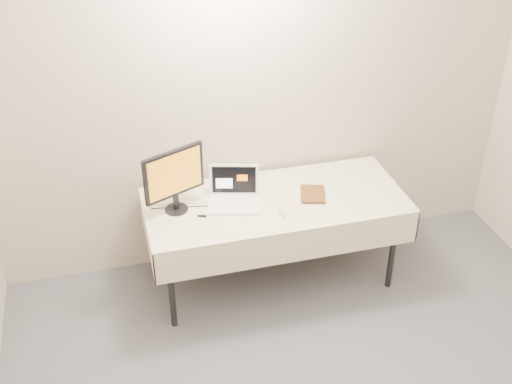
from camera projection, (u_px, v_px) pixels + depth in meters
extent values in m
cube|color=beige|center=(259.00, 95.00, 4.61)|extent=(4.00, 0.10, 2.70)
cylinder|color=black|center=(171.00, 288.00, 4.36)|extent=(0.04, 0.04, 0.69)
cylinder|color=black|center=(393.00, 250.00, 4.72)|extent=(0.04, 0.04, 0.69)
cylinder|color=black|center=(160.00, 237.00, 4.84)|extent=(0.04, 0.04, 0.69)
cylinder|color=black|center=(361.00, 206.00, 5.20)|extent=(0.04, 0.04, 0.69)
cube|color=gray|center=(275.00, 203.00, 4.58)|extent=(1.80, 0.75, 0.04)
cube|color=beige|center=(275.00, 200.00, 4.57)|extent=(1.86, 0.81, 0.01)
cube|color=beige|center=(292.00, 248.00, 4.31)|extent=(1.86, 0.01, 0.25)
cube|color=beige|center=(261.00, 186.00, 4.97)|extent=(1.86, 0.01, 0.25)
cube|color=beige|center=(147.00, 234.00, 4.44)|extent=(0.01, 0.81, 0.25)
cube|color=beige|center=(393.00, 197.00, 4.84)|extent=(0.01, 0.81, 0.25)
cube|color=white|center=(234.00, 205.00, 4.49)|extent=(0.40, 0.33, 0.02)
cube|color=white|center=(234.00, 179.00, 4.54)|extent=(0.35, 0.14, 0.23)
cube|color=black|center=(234.00, 179.00, 4.54)|extent=(0.31, 0.11, 0.20)
cylinder|color=black|center=(177.00, 209.00, 4.45)|extent=(0.21, 0.21, 0.01)
cube|color=black|center=(176.00, 202.00, 4.42)|extent=(0.04, 0.03, 0.11)
cube|color=black|center=(174.00, 173.00, 4.29)|extent=(0.43, 0.21, 0.34)
cube|color=orange|center=(174.00, 173.00, 4.29)|extent=(0.38, 0.17, 0.30)
imported|color=brown|center=(301.00, 182.00, 4.55)|extent=(0.17, 0.07, 0.23)
cube|color=black|center=(221.00, 181.00, 4.73)|extent=(0.14, 0.10, 0.05)
cube|color=#FF160C|center=(223.00, 183.00, 4.71)|extent=(0.08, 0.04, 0.02)
ellipsoid|color=#BBBBBE|center=(282.00, 212.00, 4.41)|extent=(0.05, 0.09, 0.02)
cube|color=#AED3A8|center=(337.00, 192.00, 4.65)|extent=(0.20, 0.32, 0.00)
cube|color=black|center=(202.00, 216.00, 4.39)|extent=(0.06, 0.04, 0.01)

